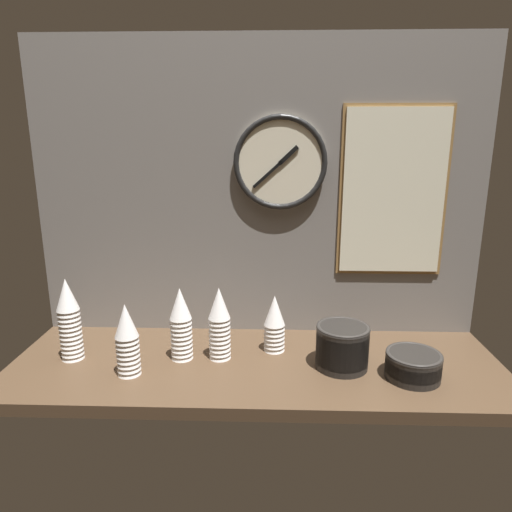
# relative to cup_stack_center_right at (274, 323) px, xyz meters

# --- Properties ---
(ground_plane) EXTENTS (1.60, 0.56, 0.04)m
(ground_plane) POSITION_rel_cup_stack_center_right_xyz_m (-0.06, -0.08, -0.12)
(ground_plane) COLOR #4C3826
(wall_tiled_back) EXTENTS (1.60, 0.03, 1.05)m
(wall_tiled_back) POSITION_rel_cup_stack_center_right_xyz_m (-0.06, 0.19, 0.43)
(wall_tiled_back) COLOR slate
(wall_tiled_back) RESTS_ON ground_plane
(cup_stack_center_right) EXTENTS (0.07, 0.07, 0.20)m
(cup_stack_center_right) POSITION_rel_cup_stack_center_right_xyz_m (0.00, 0.00, 0.00)
(cup_stack_center_right) COLOR white
(cup_stack_center_right) RESTS_ON ground_plane
(cup_stack_center) EXTENTS (0.07, 0.07, 0.25)m
(cup_stack_center) POSITION_rel_cup_stack_center_right_xyz_m (-0.18, -0.06, 0.02)
(cup_stack_center) COLOR white
(cup_stack_center) RESTS_ON ground_plane
(cup_stack_left) EXTENTS (0.07, 0.07, 0.23)m
(cup_stack_left) POSITION_rel_cup_stack_center_right_xyz_m (-0.45, -0.18, 0.02)
(cup_stack_left) COLOR white
(cup_stack_left) RESTS_ON ground_plane
(cup_stack_center_left) EXTENTS (0.07, 0.07, 0.25)m
(cup_stack_center_left) POSITION_rel_cup_stack_center_right_xyz_m (-0.31, -0.07, 0.02)
(cup_stack_center_left) COLOR white
(cup_stack_center_left) RESTS_ON ground_plane
(cup_stack_far_left) EXTENTS (0.07, 0.07, 0.28)m
(cup_stack_far_left) POSITION_rel_cup_stack_center_right_xyz_m (-0.67, -0.08, 0.04)
(cup_stack_far_left) COLOR white
(cup_stack_far_left) RESTS_ON ground_plane
(bowl_stack_right) EXTENTS (0.17, 0.17, 0.14)m
(bowl_stack_right) POSITION_rel_cup_stack_center_right_xyz_m (0.21, -0.11, -0.03)
(bowl_stack_right) COLOR black
(bowl_stack_right) RESTS_ON ground_plane
(bowl_stack_far_right) EXTENTS (0.17, 0.17, 0.08)m
(bowl_stack_far_right) POSITION_rel_cup_stack_center_right_xyz_m (0.42, -0.17, -0.06)
(bowl_stack_far_right) COLOR black
(bowl_stack_far_right) RESTS_ON ground_plane
(wall_clock) EXTENTS (0.32, 0.03, 0.32)m
(wall_clock) POSITION_rel_cup_stack_center_right_xyz_m (0.02, 0.16, 0.53)
(wall_clock) COLOR beige
(menu_board) EXTENTS (0.38, 0.01, 0.59)m
(menu_board) POSITION_rel_cup_stack_center_right_xyz_m (0.41, 0.17, 0.43)
(menu_board) COLOR olive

